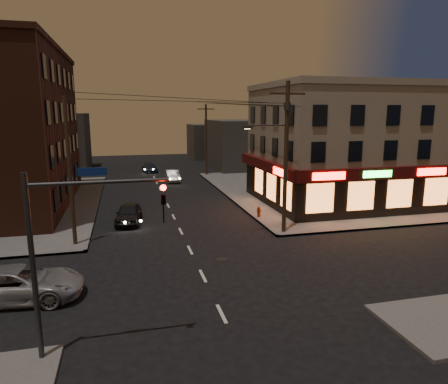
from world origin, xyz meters
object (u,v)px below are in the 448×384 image
object	(u,v)px
suv_cross	(19,284)
sedan_mid	(173,176)
fire_hydrant	(259,211)
sedan_near	(129,213)
sedan_far	(150,168)

from	to	relation	value
suv_cross	sedan_mid	distance (m)	30.86
suv_cross	sedan_mid	world-z (taller)	suv_cross
sedan_mid	fire_hydrant	bearing A→B (deg)	-76.00
sedan_near	sedan_far	world-z (taller)	sedan_near
sedan_near	fire_hydrant	distance (m)	9.95
suv_cross	sedan_mid	size ratio (longest dim) A/B	1.32
sedan_mid	fire_hydrant	xyz separation A→B (m)	(4.46, -18.62, -0.08)
sedan_far	fire_hydrant	size ratio (longest dim) A/B	4.89
sedan_near	fire_hydrant	world-z (taller)	sedan_near
sedan_mid	sedan_far	world-z (taller)	sedan_mid
sedan_near	fire_hydrant	size ratio (longest dim) A/B	5.18
suv_cross	sedan_far	size ratio (longest dim) A/B	1.35
sedan_far	sedan_near	bearing A→B (deg)	-104.15
suv_cross	fire_hydrant	size ratio (longest dim) A/B	6.58
suv_cross	sedan_mid	bearing A→B (deg)	-14.07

